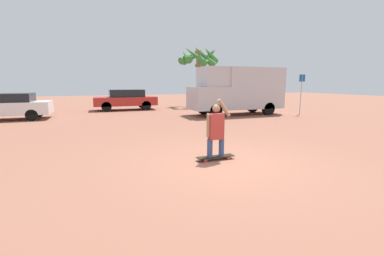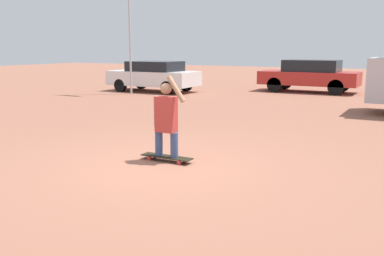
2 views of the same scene
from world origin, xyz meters
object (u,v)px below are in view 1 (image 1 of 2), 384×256
object	(u,v)px
parked_car_red	(126,99)
palm_tree_near_van	(199,58)
person_skateboarder	(216,128)
skateboard	(216,157)
parked_car_white	(7,106)
street_sign	(301,89)
camper_van	(238,89)

from	to	relation	value
parked_car_red	palm_tree_near_van	bearing A→B (deg)	9.92
person_skateboarder	palm_tree_near_van	bearing A→B (deg)	69.65
skateboard	parked_car_white	xyz separation A→B (m)	(-7.35, 10.63, 0.69)
person_skateboarder	street_sign	xyz separation A→B (m)	(9.40, 7.15, 0.78)
skateboard	parked_car_red	size ratio (longest dim) A/B	0.22
person_skateboarder	palm_tree_near_van	world-z (taller)	palm_tree_near_van
person_skateboarder	parked_car_white	bearing A→B (deg)	124.65
camper_van	parked_car_red	xyz separation A→B (m)	(-6.34, 5.48, -0.79)
street_sign	palm_tree_near_van	bearing A→B (deg)	115.84
parked_car_red	camper_van	bearing A→B (deg)	-40.83
parked_car_red	parked_car_white	bearing A→B (deg)	-153.43
parked_car_white	street_sign	xyz separation A→B (m)	(16.75, -3.48, 0.85)
camper_van	parked_car_red	bearing A→B (deg)	139.17
skateboard	palm_tree_near_van	world-z (taller)	palm_tree_near_van
camper_van	street_sign	bearing A→B (deg)	-18.97
camper_van	parked_car_white	xyz separation A→B (m)	(-12.94, 2.17, -0.83)
person_skateboarder	palm_tree_near_van	size ratio (longest dim) A/B	0.29
parked_car_white	parked_car_red	bearing A→B (deg)	26.57
camper_van	palm_tree_near_van	size ratio (longest dim) A/B	1.17
parked_car_red	street_sign	xyz separation A→B (m)	(10.15, -6.79, 0.80)
skateboard	parked_car_white	world-z (taller)	parked_car_white
parked_car_red	street_sign	distance (m)	12.23
parked_car_red	parked_car_white	xyz separation A→B (m)	(-6.61, -3.30, -0.04)
skateboard	palm_tree_near_van	distance (m)	16.53
person_skateboarder	camper_van	distance (m)	10.17
palm_tree_near_van	parked_car_white	bearing A→B (deg)	-161.17
camper_van	street_sign	size ratio (longest dim) A/B	2.36
parked_car_white	palm_tree_near_van	distance (m)	14.05
skateboard	camper_van	xyz separation A→B (m)	(5.59, 8.46, 1.51)
parked_car_white	palm_tree_near_van	bearing A→B (deg)	18.83
skateboard	camper_van	world-z (taller)	camper_van
parked_car_red	street_sign	size ratio (longest dim) A/B	1.79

